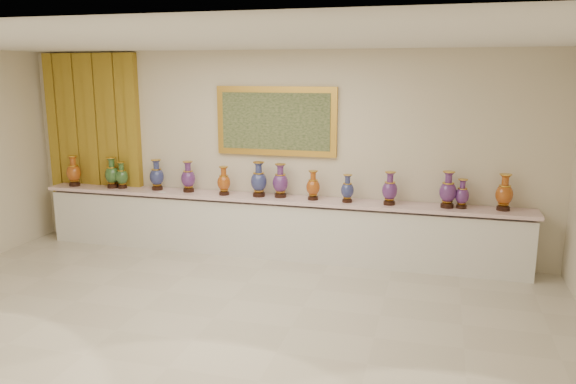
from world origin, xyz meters
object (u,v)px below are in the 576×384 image
Objects in this scene: vase_0 at (74,172)px; vase_2 at (122,176)px; vase_1 at (112,174)px; counter at (273,227)px.

vase_0 is 0.84m from vase_2.
vase_2 is (0.84, 0.04, -0.03)m from vase_0.
vase_1 reaches higher than vase_2.
vase_0 is at bearing -177.78° from vase_1.
counter is at bearing 0.69° from vase_1.
vase_2 reaches higher than counter.
vase_1 is 0.16m from vase_2.
counter is 14.98× the size of vase_0.
vase_1 is 1.16× the size of vase_2.
vase_2 is at bearing -179.54° from counter.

